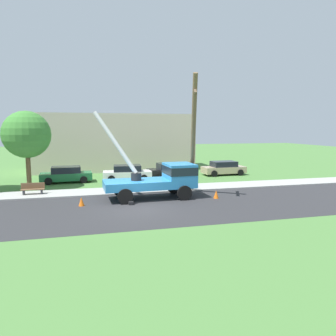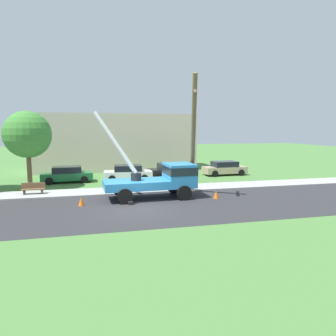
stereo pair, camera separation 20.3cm
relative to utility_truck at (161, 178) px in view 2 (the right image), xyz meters
name	(u,v)px [view 2 (the right image)]	position (x,y,z in m)	size (l,w,h in m)	color
ground_plane	(121,178)	(-2.00, 9.41, -1.41)	(120.00, 120.00, 0.00)	#477538
road_asphalt	(138,208)	(-2.00, -2.59, -1.40)	(80.00, 8.28, 0.01)	#2B2B2D
sidewalk_strip	(128,190)	(-2.00, 2.89, -1.36)	(80.00, 2.67, 0.10)	#9E9E99
utility_truck	(161,178)	(0.00, 0.00, 0.00)	(6.85, 3.21, 5.98)	#2D84C6
leaning_utility_pole	(193,135)	(2.36, 0.20, 2.91)	(1.28, 3.93, 8.45)	brown
traffic_cone_ahead	(216,194)	(3.59, -1.19, -1.13)	(0.36, 0.36, 0.56)	orange
traffic_cone_behind	(81,201)	(-5.38, -1.12, -1.13)	(0.36, 0.36, 0.56)	orange
parked_sedan_green	(67,174)	(-6.85, 8.04, -0.70)	(4.49, 2.17, 1.42)	#1E6638
parked_sedan_white	(128,173)	(-1.45, 7.81, -0.70)	(4.53, 2.24, 1.42)	silver
parked_sedan_black	(171,170)	(2.88, 8.60, -0.70)	(4.54, 2.27, 1.42)	black
parked_sedan_tan	(225,168)	(8.62, 8.80, -0.70)	(4.45, 2.11, 1.42)	tan
park_bench	(33,189)	(-8.83, 2.95, -0.95)	(1.60, 0.45, 0.90)	brown
roadside_tree_far	(27,135)	(-9.53, 5.70, 2.89)	(3.69, 3.69, 6.16)	brown
lowrise_building_backdrop	(116,142)	(-1.92, 16.22, 1.79)	(18.00, 6.00, 6.40)	beige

